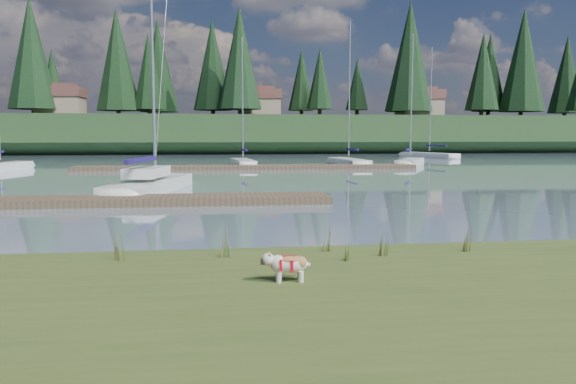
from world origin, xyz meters
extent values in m
plane|color=#8095A9|center=(0.00, 30.00, 0.00)|extent=(200.00, 200.00, 0.00)
cube|color=#3F4E20|center=(0.00, -6.00, 0.17)|extent=(60.00, 9.00, 0.35)
cube|color=#1B3319|center=(0.00, 73.00, 2.50)|extent=(200.00, 20.00, 5.00)
cylinder|color=silver|center=(0.55, -4.31, 0.44)|extent=(0.08, 0.08, 0.18)
cylinder|color=silver|center=(0.55, -4.13, 0.44)|extent=(0.08, 0.08, 0.18)
cylinder|color=silver|center=(0.90, -4.32, 0.44)|extent=(0.08, 0.08, 0.18)
cylinder|color=silver|center=(0.91, -4.15, 0.44)|extent=(0.08, 0.08, 0.18)
ellipsoid|color=silver|center=(0.74, -4.23, 0.62)|extent=(0.60, 0.32, 0.27)
ellipsoid|color=#A9743F|center=(0.74, -4.23, 0.71)|extent=(0.42, 0.29, 0.10)
ellipsoid|color=silver|center=(0.38, -4.21, 0.71)|extent=(0.21, 0.22, 0.20)
cube|color=black|center=(0.29, -4.21, 0.68)|extent=(0.07, 0.10, 0.08)
cube|color=silver|center=(-3.49, 13.90, 0.22)|extent=(3.53, 8.75, 0.70)
ellipsoid|color=silver|center=(-2.68, 18.09, 0.22)|extent=(2.27, 2.64, 0.70)
cylinder|color=silver|center=(-3.34, 14.66, 7.27)|extent=(0.14, 0.14, 12.94)
cube|color=#1C1355|center=(-3.73, 12.66, 1.55)|extent=(0.93, 3.85, 0.20)
cube|color=silver|center=(-3.58, 13.42, 0.95)|extent=(1.92, 3.31, 0.45)
cube|color=#4C3D2C|center=(-4.00, 9.00, 0.15)|extent=(16.00, 2.00, 0.30)
cube|color=#4C3D2C|center=(2.00, 30.00, 0.15)|extent=(26.00, 2.20, 0.30)
cube|color=silver|center=(-16.19, 30.68, 0.22)|extent=(2.94, 6.21, 0.70)
ellipsoid|color=silver|center=(-15.38, 33.60, 0.22)|extent=(1.71, 1.94, 0.70)
cube|color=silver|center=(1.82, 33.92, 0.22)|extent=(1.97, 6.31, 0.70)
ellipsoid|color=silver|center=(1.53, 37.01, 0.22)|extent=(1.50, 1.81, 0.70)
cylinder|color=silver|center=(1.82, 33.92, 5.68)|extent=(0.12, 0.12, 9.76)
cube|color=#1C1355|center=(1.89, 33.08, 1.40)|extent=(0.43, 2.48, 0.20)
cube|color=silver|center=(10.88, 34.16, 0.22)|extent=(2.22, 7.47, 0.70)
ellipsoid|color=silver|center=(10.61, 37.83, 0.22)|extent=(1.75, 2.12, 0.70)
cylinder|color=silver|center=(10.88, 34.16, 6.46)|extent=(0.12, 0.12, 11.32)
cube|color=#1C1355|center=(10.96, 33.16, 1.40)|extent=(0.42, 2.94, 0.20)
cube|color=silver|center=(16.01, 33.15, 0.22)|extent=(4.46, 6.55, 0.70)
ellipsoid|color=silver|center=(17.58, 36.07, 0.22)|extent=(2.13, 2.28, 0.70)
cylinder|color=silver|center=(16.01, 33.15, 5.91)|extent=(0.12, 0.12, 10.22)
cube|color=#1C1355|center=(15.58, 32.35, 1.40)|extent=(1.42, 2.42, 0.20)
cube|color=silver|center=(23.52, 47.96, 0.22)|extent=(4.54, 7.77, 0.70)
ellipsoid|color=silver|center=(22.06, 51.51, 0.22)|extent=(2.35, 2.58, 0.70)
cylinder|color=silver|center=(23.52, 47.96, 6.53)|extent=(0.12, 0.12, 11.46)
cube|color=#1C1355|center=(23.92, 46.99, 1.40)|extent=(1.35, 2.90, 0.20)
cone|color=#475B23|center=(-0.28, -2.28, 0.64)|extent=(0.03, 0.03, 0.58)
cone|color=brown|center=(-0.17, -2.35, 0.58)|extent=(0.03, 0.03, 0.46)
cone|color=#475B23|center=(-0.22, -2.25, 0.67)|extent=(0.03, 0.03, 0.63)
cone|color=brown|center=(-0.14, -2.31, 0.55)|extent=(0.03, 0.03, 0.40)
cone|color=#475B23|center=(-0.26, -2.36, 0.61)|extent=(0.03, 0.03, 0.52)
cone|color=#475B23|center=(1.68, -2.04, 0.60)|extent=(0.03, 0.03, 0.50)
cone|color=brown|center=(1.79, -2.11, 0.55)|extent=(0.03, 0.03, 0.40)
cone|color=#475B23|center=(1.74, -2.01, 0.62)|extent=(0.03, 0.03, 0.55)
cone|color=brown|center=(1.82, -2.07, 0.52)|extent=(0.03, 0.03, 0.35)
cone|color=#475B23|center=(1.70, -2.12, 0.57)|extent=(0.03, 0.03, 0.45)
cone|color=#475B23|center=(2.75, -2.60, 0.63)|extent=(0.03, 0.03, 0.56)
cone|color=brown|center=(2.86, -2.67, 0.58)|extent=(0.03, 0.03, 0.45)
cone|color=#475B23|center=(2.81, -2.57, 0.66)|extent=(0.03, 0.03, 0.62)
cone|color=brown|center=(2.89, -2.63, 0.55)|extent=(0.03, 0.03, 0.39)
cone|color=#475B23|center=(2.77, -2.68, 0.60)|extent=(0.03, 0.03, 0.51)
cone|color=#475B23|center=(-2.31, -2.31, 0.65)|extent=(0.03, 0.03, 0.59)
cone|color=brown|center=(-2.20, -2.38, 0.59)|extent=(0.03, 0.03, 0.47)
cone|color=#475B23|center=(-2.25, -2.28, 0.68)|extent=(0.03, 0.03, 0.65)
cone|color=brown|center=(-2.17, -2.34, 0.56)|extent=(0.03, 0.03, 0.42)
cone|color=#475B23|center=(-2.29, -2.39, 0.62)|extent=(0.03, 0.03, 0.53)
cone|color=#475B23|center=(1.99, -2.86, 0.51)|extent=(0.03, 0.03, 0.33)
cone|color=brown|center=(2.10, -2.93, 0.48)|extent=(0.03, 0.03, 0.26)
cone|color=#475B23|center=(2.05, -2.83, 0.53)|extent=(0.03, 0.03, 0.36)
cone|color=brown|center=(2.13, -2.89, 0.47)|extent=(0.03, 0.03, 0.23)
cone|color=#475B23|center=(2.01, -2.94, 0.50)|extent=(0.03, 0.03, 0.30)
cone|color=#475B23|center=(4.49, -2.41, 0.63)|extent=(0.03, 0.03, 0.55)
cone|color=brown|center=(4.60, -2.48, 0.57)|extent=(0.03, 0.03, 0.44)
cone|color=#475B23|center=(4.55, -2.38, 0.65)|extent=(0.03, 0.03, 0.61)
cone|color=brown|center=(4.63, -2.44, 0.54)|extent=(0.03, 0.03, 0.39)
cone|color=#475B23|center=(4.51, -2.49, 0.60)|extent=(0.03, 0.03, 0.50)
cube|color=#33281C|center=(0.00, -1.60, 0.07)|extent=(60.00, 0.50, 0.14)
cylinder|color=#382619|center=(-25.00, 68.00, 5.90)|extent=(0.60, 0.60, 1.80)
cone|color=black|center=(-25.00, 68.00, 13.55)|extent=(6.60, 6.60, 15.00)
cylinder|color=#382619|center=(-10.00, 72.00, 5.90)|extent=(0.60, 0.60, 1.80)
cone|color=black|center=(-10.00, 72.00, 11.75)|extent=(4.84, 4.84, 11.00)
cylinder|color=#382619|center=(3.00, 66.00, 5.90)|extent=(0.60, 0.60, 1.80)
cone|color=black|center=(3.00, 66.00, 13.10)|extent=(6.16, 6.16, 14.00)
cylinder|color=#382619|center=(15.00, 70.00, 5.90)|extent=(0.60, 0.60, 1.80)
cone|color=black|center=(15.00, 70.00, 10.85)|extent=(3.96, 3.96, 9.00)
cylinder|color=#382619|center=(28.00, 68.00, 5.90)|extent=(0.60, 0.60, 1.80)
cone|color=black|center=(28.00, 68.00, 14.00)|extent=(7.04, 7.04, 16.00)
cylinder|color=#382619|center=(42.00, 71.00, 5.90)|extent=(0.60, 0.60, 1.80)
cone|color=black|center=(42.00, 71.00, 12.20)|extent=(5.28, 5.28, 12.00)
cube|color=gray|center=(-22.00, 70.00, 6.40)|extent=(6.00, 5.00, 2.80)
cube|color=brown|center=(-22.00, 70.00, 8.50)|extent=(6.30, 5.30, 1.40)
cube|color=brown|center=(-22.00, 70.00, 9.30)|extent=(4.20, 3.60, 0.70)
cube|color=gray|center=(6.00, 71.00, 6.40)|extent=(6.00, 5.00, 2.80)
cube|color=brown|center=(6.00, 71.00, 8.50)|extent=(6.30, 5.30, 1.40)
cube|color=brown|center=(6.00, 71.00, 9.30)|extent=(4.20, 3.60, 0.70)
cube|color=gray|center=(30.00, 69.00, 6.40)|extent=(6.00, 5.00, 2.80)
cube|color=brown|center=(30.00, 69.00, 8.50)|extent=(6.30, 5.30, 1.40)
cube|color=brown|center=(30.00, 69.00, 9.30)|extent=(4.20, 3.60, 0.70)
camera|label=1|loc=(-0.42, -12.96, 2.71)|focal=35.00mm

